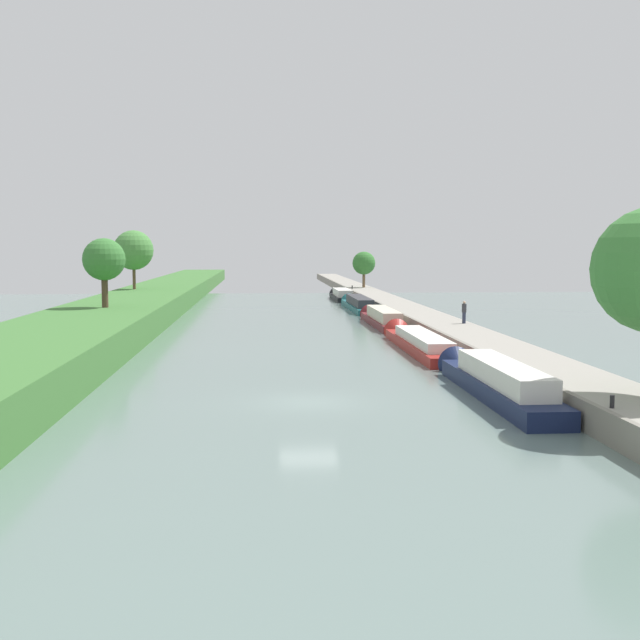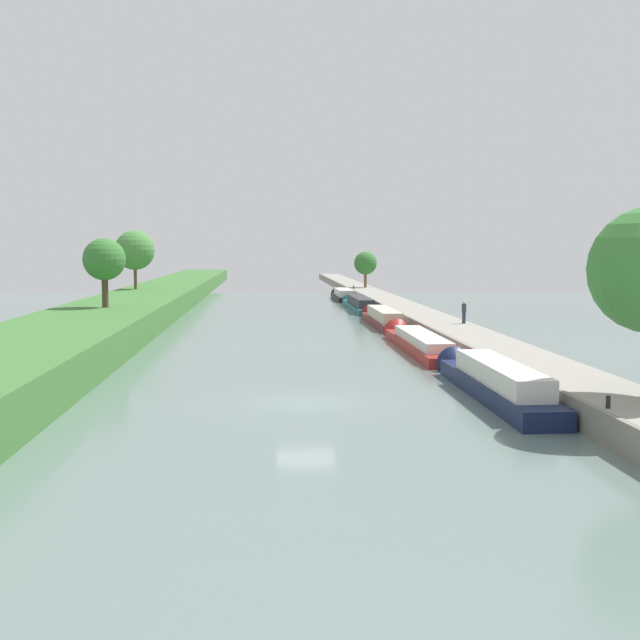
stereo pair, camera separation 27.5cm
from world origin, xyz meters
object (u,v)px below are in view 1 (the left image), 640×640
object	(u,v)px
narrowboat_red	(418,342)
narrowboat_black	(341,295)
narrowboat_teal	(358,304)
mooring_bollard_far	(352,287)
narrowboat_maroon	(381,318)
person_walking	(464,312)
narrowboat_navy	(495,381)
mooring_bollard_near	(612,402)

from	to	relation	value
narrowboat_red	narrowboat_black	distance (m)	48.69
narrowboat_teal	mooring_bollard_far	size ratio (longest dim) A/B	37.67
narrowboat_maroon	narrowboat_teal	xyz separation A→B (m)	(0.02, 16.74, -0.01)
narrowboat_teal	person_walking	distance (m)	27.47
narrowboat_navy	person_walking	xyz separation A→B (m)	(4.37, 21.82, 1.28)
mooring_bollard_near	mooring_bollard_far	distance (m)	77.65
narrowboat_maroon	person_walking	size ratio (longest dim) A/B	8.82
narrowboat_navy	narrowboat_red	size ratio (longest dim) A/B	0.87
narrowboat_maroon	narrowboat_black	xyz separation A→B (m)	(-0.16, 32.49, -0.04)
narrowboat_navy	narrowboat_teal	world-z (taller)	narrowboat_navy
mooring_bollard_far	narrowboat_black	bearing A→B (deg)	-111.72
narrowboat_red	narrowboat_maroon	bearing A→B (deg)	89.60
mooring_bollard_near	narrowboat_red	bearing A→B (deg)	94.67
narrowboat_navy	mooring_bollard_far	size ratio (longest dim) A/B	31.63
narrowboat_navy	narrowboat_black	world-z (taller)	narrowboat_navy
person_walking	narrowboat_black	bearing A→B (deg)	96.23
narrowboat_red	mooring_bollard_far	size ratio (longest dim) A/B	36.52
narrowboat_red	narrowboat_teal	xyz separation A→B (m)	(0.13, 32.94, 0.09)
narrowboat_red	person_walking	distance (m)	7.62
narrowboat_teal	mooring_bollard_near	xyz separation A→B (m)	(1.83, -56.88, 0.74)
mooring_bollard_far	person_walking	bearing A→B (deg)	-86.80
narrowboat_teal	narrowboat_black	distance (m)	15.75
narrowboat_red	mooring_bollard_near	xyz separation A→B (m)	(1.96, -23.94, 0.82)
mooring_bollard_near	narrowboat_navy	bearing A→B (deg)	101.98
narrowboat_black	mooring_bollard_far	xyz separation A→B (m)	(2.00, 5.02, 0.77)
narrowboat_black	person_walking	world-z (taller)	person_walking
narrowboat_navy	narrowboat_black	size ratio (longest dim) A/B	1.17
narrowboat_black	mooring_bollard_far	world-z (taller)	mooring_bollard_far
narrowboat_black	mooring_bollard_near	world-z (taller)	mooring_bollard_near
narrowboat_navy	narrowboat_red	xyz separation A→B (m)	(-0.26, 15.95, -0.19)
narrowboat_black	mooring_bollard_far	size ratio (longest dim) A/B	27.08
mooring_bollard_far	narrowboat_red	bearing A→B (deg)	-92.09
narrowboat_maroon	mooring_bollard_far	size ratio (longest dim) A/B	32.54
narrowboat_red	narrowboat_maroon	xyz separation A→B (m)	(0.11, 16.20, 0.10)
narrowboat_maroon	person_walking	distance (m)	11.35
mooring_bollard_near	narrowboat_teal	bearing A→B (deg)	91.84
narrowboat_maroon	mooring_bollard_near	distance (m)	40.19
narrowboat_red	mooring_bollard_far	bearing A→B (deg)	87.91
narrowboat_navy	mooring_bollard_near	distance (m)	8.20
narrowboat_teal	mooring_bollard_near	size ratio (longest dim) A/B	37.67
mooring_bollard_near	mooring_bollard_far	world-z (taller)	same
narrowboat_navy	narrowboat_red	world-z (taller)	narrowboat_navy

